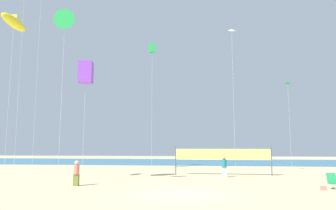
{
  "coord_description": "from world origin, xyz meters",
  "views": [
    {
      "loc": [
        1.27,
        -16.33,
        2.43
      ],
      "look_at": [
        -1.89,
        11.63,
        6.08
      ],
      "focal_mm": 33.84,
      "sensor_mm": 36.0,
      "label": 1
    }
  ],
  "objects": [
    {
      "name": "kite_green_delta",
      "position": [
        -7.49,
        2.21,
        10.45
      ],
      "size": [
        1.37,
        0.66,
        11.12
      ],
      "color": "silver",
      "rests_on": "ground"
    },
    {
      "name": "beachgoer_coral_shirt",
      "position": [
        -6.58,
        2.78,
        0.82
      ],
      "size": [
        0.35,
        0.35,
        1.54
      ],
      "rotation": [
        0.0,
        0.0,
        3.81
      ],
      "color": "olive",
      "rests_on": "ground"
    },
    {
      "name": "kite_white_diamond",
      "position": [
        3.87,
        11.12,
        12.38
      ],
      "size": [
        0.61,
        0.61,
        12.86
      ],
      "color": "silver",
      "rests_on": "ground"
    },
    {
      "name": "ocean_band",
      "position": [
        0.0,
        33.35,
        0.0
      ],
      "size": [
        120.0,
        20.0,
        0.01
      ],
      "primitive_type": "cube",
      "color": "teal",
      "rests_on": "ground"
    },
    {
      "name": "beachgoer_teal_shirt",
      "position": [
        2.82,
        9.18,
        0.89
      ],
      "size": [
        0.38,
        0.38,
        1.66
      ],
      "rotation": [
        0.0,
        0.0,
        6.23
      ],
      "color": "white",
      "rests_on": "ground"
    },
    {
      "name": "kite_violet_box",
      "position": [
        -7.19,
        5.32,
        7.73
      ],
      "size": [
        1.15,
        1.15,
        8.51
      ],
      "color": "silver",
      "rests_on": "ground"
    },
    {
      "name": "kite_green_diamond",
      "position": [
        10.69,
        19.77,
        9.18
      ],
      "size": [
        0.61,
        0.61,
        9.58
      ],
      "color": "silver",
      "rests_on": "ground"
    },
    {
      "name": "ground_plane",
      "position": [
        0.0,
        0.0,
        0.0
      ],
      "size": [
        120.0,
        120.0,
        0.0
      ],
      "primitive_type": "plane",
      "color": "#D1BC89"
    },
    {
      "name": "kite_yellow_inflatable",
      "position": [
        -11.6,
        3.14,
        10.85
      ],
      "size": [
        1.27,
        2.25,
        11.45
      ],
      "color": "silver",
      "rests_on": "ground"
    },
    {
      "name": "volleyball_net",
      "position": [
        2.79,
        11.01,
        1.63
      ],
      "size": [
        8.01,
        0.6,
        2.4
      ],
      "color": "#4C4C51",
      "rests_on": "ground"
    },
    {
      "name": "beach_handbag",
      "position": [
        7.82,
        2.47,
        0.11
      ],
      "size": [
        0.28,
        0.14,
        0.23
      ],
      "primitive_type": "cube",
      "color": "#EA7260",
      "rests_on": "ground"
    },
    {
      "name": "folding_beach_chair",
      "position": [
        8.53,
        3.0,
        0.47
      ],
      "size": [
        0.52,
        0.65,
        0.89
      ],
      "rotation": [
        0.0,
        0.0,
        -0.03
      ],
      "color": "#1E8C4C",
      "rests_on": "ground"
    },
    {
      "name": "kite_green_box",
      "position": [
        -3.98,
        15.38,
        12.56
      ],
      "size": [
        0.71,
        0.71,
        13.06
      ],
      "color": "silver",
      "rests_on": "ground"
    }
  ]
}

